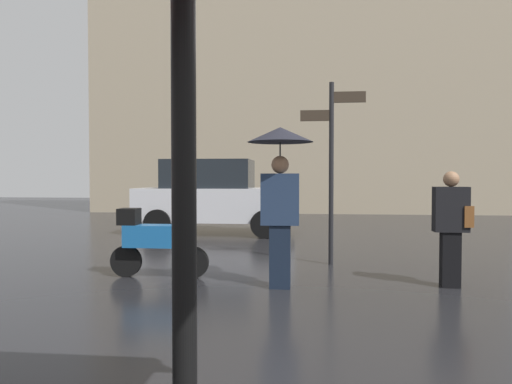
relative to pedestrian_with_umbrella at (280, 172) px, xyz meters
The scene contains 6 objects.
pedestrian_with_umbrella is the anchor object (origin of this frame).
pedestrian_with_bag 2.38m from the pedestrian_with_umbrella, ahead, with size 0.48×0.24×1.54m.
parked_scooter 2.14m from the pedestrian_with_umbrella, 165.52° to the left, with size 1.46×0.32×1.23m.
parked_car_left 6.24m from the pedestrian_with_umbrella, 108.94° to the left, with size 4.08×1.84×1.93m.
street_signpost 1.97m from the pedestrian_with_umbrella, 66.51° to the left, with size 1.08×0.08×3.05m.
building_block 14.77m from the pedestrian_with_umbrella, 90.58° to the left, with size 17.13×2.11×13.70m, color gray.
Camera 1 is at (0.45, -2.75, 1.46)m, focal length 32.65 mm.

